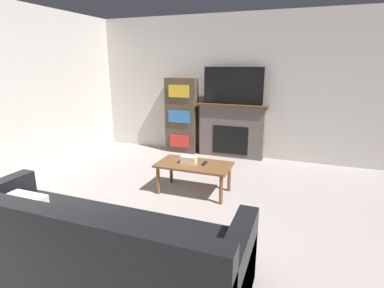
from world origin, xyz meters
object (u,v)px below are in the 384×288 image
Objects in this scene: tv at (233,86)px; bookshelf at (182,116)px; fireplace at (232,130)px; coffee_table at (194,167)px; couch at (90,251)px.

tv reaches higher than bookshelf.
fireplace is 1.30× the size of coffee_table.
bookshelf reaches higher than coffee_table.
tv is 1.09× the size of coffee_table.
bookshelf is (-1.05, -0.00, -0.63)m from tv.
tv is 1.22m from bookshelf.
couch is (-0.28, -3.89, -0.24)m from fireplace.
coffee_table is (-0.10, -1.86, -1.01)m from tv.
fireplace reaches higher than coffee_table.
fireplace is at bearing 1.22° from bookshelf.
bookshelf is at bearing -179.86° from tv.
fireplace is 0.86m from tv.
bookshelf is (-0.95, 1.85, 0.38)m from coffee_table.
tv is 2.12m from coffee_table.
tv reaches higher than fireplace.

